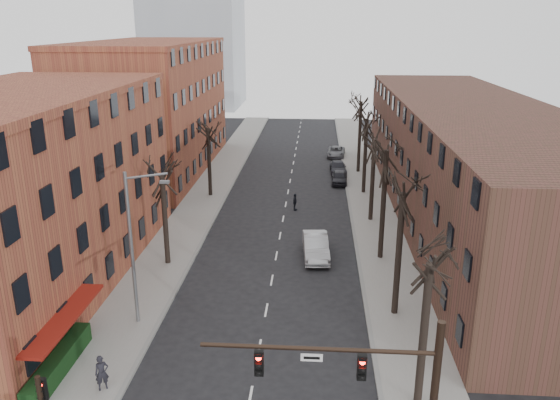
% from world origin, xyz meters
% --- Properties ---
extents(sidewalk_left, '(4.00, 90.00, 0.15)m').
position_xyz_m(sidewalk_left, '(-8.00, 35.00, 0.07)').
color(sidewalk_left, gray).
rests_on(sidewalk_left, ground).
extents(sidewalk_right, '(4.00, 90.00, 0.15)m').
position_xyz_m(sidewalk_right, '(8.00, 35.00, 0.07)').
color(sidewalk_right, gray).
rests_on(sidewalk_right, ground).
extents(building_left_near, '(12.00, 26.00, 12.00)m').
position_xyz_m(building_left_near, '(-16.00, 15.00, 6.00)').
color(building_left_near, brown).
rests_on(building_left_near, ground).
extents(building_left_far, '(12.00, 28.00, 14.00)m').
position_xyz_m(building_left_far, '(-16.00, 44.00, 7.00)').
color(building_left_far, brown).
rests_on(building_left_far, ground).
extents(building_right, '(12.00, 50.00, 10.00)m').
position_xyz_m(building_right, '(16.00, 30.00, 5.00)').
color(building_right, '#502D25').
rests_on(building_right, ground).
extents(awning_left, '(1.20, 7.00, 0.15)m').
position_xyz_m(awning_left, '(-9.40, 6.00, 0.00)').
color(awning_left, maroon).
rests_on(awning_left, ground).
extents(hedge, '(0.80, 6.00, 1.00)m').
position_xyz_m(hedge, '(-9.50, 5.00, 0.65)').
color(hedge, black).
rests_on(hedge, sidewalk_left).
extents(tree_right_b, '(5.20, 5.20, 10.80)m').
position_xyz_m(tree_right_b, '(7.60, 12.00, 0.00)').
color(tree_right_b, black).
rests_on(tree_right_b, ground).
extents(tree_right_c, '(5.20, 5.20, 11.60)m').
position_xyz_m(tree_right_c, '(7.60, 20.00, 0.00)').
color(tree_right_c, black).
rests_on(tree_right_c, ground).
extents(tree_right_d, '(5.20, 5.20, 10.00)m').
position_xyz_m(tree_right_d, '(7.60, 28.00, 0.00)').
color(tree_right_d, black).
rests_on(tree_right_d, ground).
extents(tree_right_e, '(5.20, 5.20, 10.80)m').
position_xyz_m(tree_right_e, '(7.60, 36.00, 0.00)').
color(tree_right_e, black).
rests_on(tree_right_e, ground).
extents(tree_right_f, '(5.20, 5.20, 11.60)m').
position_xyz_m(tree_right_f, '(7.60, 44.00, 0.00)').
color(tree_right_f, black).
rests_on(tree_right_f, ground).
extents(tree_left_a, '(5.20, 5.20, 9.50)m').
position_xyz_m(tree_left_a, '(-7.60, 18.00, 0.00)').
color(tree_left_a, black).
rests_on(tree_left_a, ground).
extents(tree_left_b, '(5.20, 5.20, 9.50)m').
position_xyz_m(tree_left_b, '(-7.60, 34.00, 0.00)').
color(tree_left_b, black).
rests_on(tree_left_b, ground).
extents(signal_mast_arm, '(8.14, 0.30, 7.20)m').
position_xyz_m(signal_mast_arm, '(5.45, -1.00, 4.40)').
color(signal_mast_arm, black).
rests_on(signal_mast_arm, ground).
extents(streetlight, '(2.45, 0.22, 9.03)m').
position_xyz_m(streetlight, '(-7.03, 10.00, 5.01)').
color(streetlight, slate).
rests_on(streetlight, ground).
extents(silver_sedan, '(2.12, 5.15, 1.66)m').
position_xyz_m(silver_sedan, '(2.90, 20.02, 0.83)').
color(silver_sedan, '#A4A6AB').
rests_on(silver_sedan, ground).
extents(parked_car_near, '(1.77, 4.08, 1.37)m').
position_xyz_m(parked_car_near, '(5.30, 39.39, 0.68)').
color(parked_car_near, black).
rests_on(parked_car_near, ground).
extents(parked_car_mid, '(1.94, 4.49, 1.29)m').
position_xyz_m(parked_car_mid, '(5.30, 43.72, 0.64)').
color(parked_car_mid, black).
rests_on(parked_car_mid, ground).
extents(parked_car_far, '(2.47, 4.71, 1.26)m').
position_xyz_m(parked_car_far, '(5.30, 51.65, 0.63)').
color(parked_car_far, slate).
rests_on(parked_car_far, ground).
extents(pedestrian_a, '(0.75, 0.68, 1.73)m').
position_xyz_m(pedestrian_a, '(-6.90, 3.94, 1.02)').
color(pedestrian_a, black).
rests_on(pedestrian_a, sidewalk_left).
extents(pedestrian_crossing, '(0.57, 0.99, 1.58)m').
position_xyz_m(pedestrian_crossing, '(0.93, 30.35, 0.79)').
color(pedestrian_crossing, black).
rests_on(pedestrian_crossing, ground).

